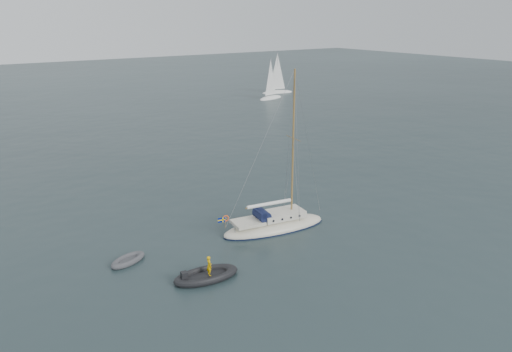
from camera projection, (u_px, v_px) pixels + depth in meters
ground at (246, 251)px, 33.21m from camera, size 300.00×300.00×0.00m
sailboat at (274, 217)px, 36.37m from camera, size 8.46×2.54×12.05m
dinghy at (128, 260)px, 31.64m from camera, size 2.59×1.17×0.37m
rib at (206, 275)px, 29.67m from camera, size 4.05×1.84×1.45m
distant_yacht_c at (277, 74)px, 98.26m from camera, size 6.44×3.43×8.53m
distant_yacht_b at (271, 80)px, 91.69m from camera, size 6.01×3.20×7.96m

